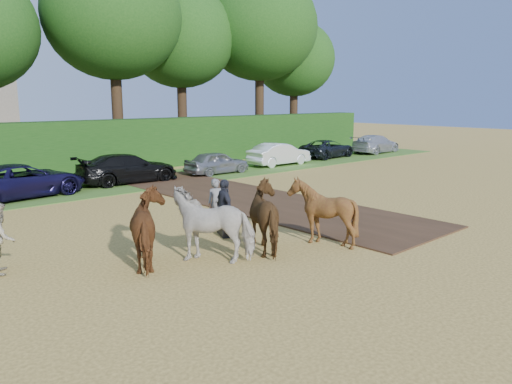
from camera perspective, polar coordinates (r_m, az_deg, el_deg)
name	(u,v)px	position (r m, az deg, el deg)	size (l,w,h in m)	color
ground	(363,239)	(15.58, 12.18, -5.32)	(120.00, 120.00, 0.00)	gold
earth_strip	(249,198)	(21.24, -0.86, -0.73)	(4.50, 17.00, 0.05)	#472D1C
grass_verge	(136,182)	(26.08, -13.60, 1.08)	(50.00, 5.00, 0.03)	#38601E
hedgerow	(95,147)	(29.90, -17.90, 4.93)	(46.00, 1.60, 3.00)	#14380F
spectator_near	(0,238)	(13.72, -27.18, -4.65)	(0.86, 0.67, 1.76)	#B6B08F
spectator_far	(225,207)	(15.52, -3.60, -1.78)	(1.04, 0.43, 1.78)	#22242D
plough_team	(242,219)	(13.71, -1.56, -3.12)	(6.72, 5.09, 1.94)	brown
parked_cars	(182,164)	(27.39, -8.47, 3.17)	(41.36, 3.47, 1.49)	silver
treeline	(34,13)	(32.46, -24.01, 18.20)	(48.70, 10.60, 14.21)	#382616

